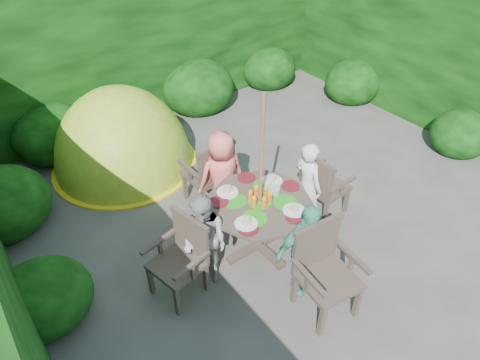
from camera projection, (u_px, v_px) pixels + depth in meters
ground at (288, 207)px, 6.20m from camera, size 60.00×60.00×0.00m
hedge_enclosure at (233, 95)px, 6.28m from camera, size 9.00×9.00×2.50m
patio_table at (260, 209)px, 5.20m from camera, size 1.33×1.33×0.92m
parasol_pole at (261, 180)px, 4.92m from camera, size 0.04×0.04×2.20m
garden_chair_right at (322, 185)px, 5.80m from camera, size 0.55×0.60×0.96m
garden_chair_left at (182, 256)px, 4.77m from camera, size 0.62×0.67×0.97m
garden_chair_back at (211, 173)px, 5.95m from camera, size 0.63×0.56×1.04m
garden_chair_front at (324, 269)px, 4.57m from camera, size 0.69×0.63×1.05m
child_right at (307, 185)px, 5.58m from camera, size 0.33×0.48×1.28m
child_left at (205, 240)px, 4.85m from camera, size 0.61×0.69×1.20m
child_back at (222, 176)px, 5.69m from camera, size 0.72×0.54×1.33m
child_front at (305, 250)px, 4.71m from camera, size 0.78×0.45×1.24m
dome_tent at (126, 165)px, 7.04m from camera, size 2.56×2.56×2.66m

